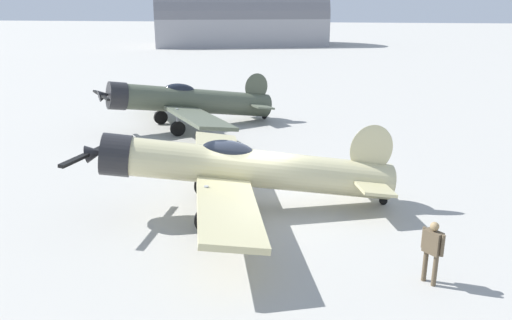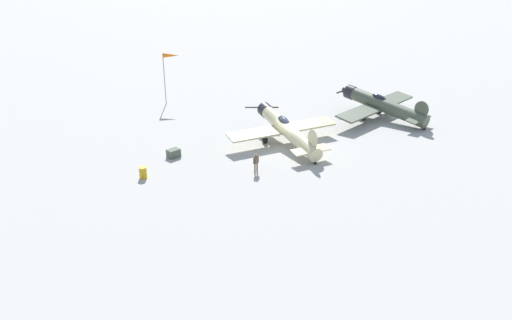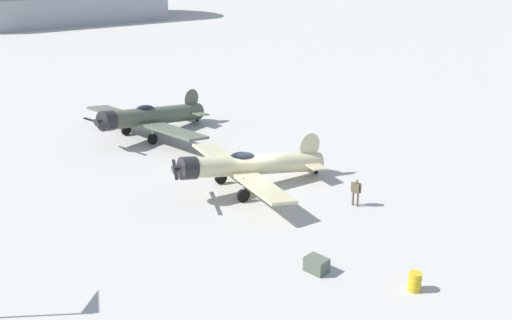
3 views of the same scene
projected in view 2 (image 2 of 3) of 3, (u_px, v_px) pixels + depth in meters
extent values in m
plane|color=#A8A59E|center=(288.00, 146.00, 45.77)|extent=(400.00, 400.00, 0.00)
cylinder|color=beige|center=(289.00, 131.00, 45.18)|extent=(9.39, 3.95, 2.55)
cylinder|color=#232326|center=(266.00, 110.00, 48.60)|extent=(1.43, 1.60, 1.46)
cone|color=#232326|center=(263.00, 108.00, 49.10)|extent=(0.76, 0.72, 0.63)
cube|color=black|center=(262.00, 107.00, 49.23)|extent=(0.27, 3.30, 0.27)
ellipsoid|color=black|center=(284.00, 121.00, 45.68)|extent=(1.92, 1.25, 0.91)
cube|color=#C6BC89|center=(282.00, 129.00, 46.17)|extent=(4.74, 10.67, 0.42)
ellipsoid|color=beige|center=(313.00, 139.00, 41.74)|extent=(1.68, 0.62, 1.89)
cube|color=#C6BC89|center=(311.00, 150.00, 42.30)|extent=(2.05, 3.57, 0.25)
cylinder|color=#999BA0|center=(265.00, 133.00, 46.15)|extent=(0.14, 0.14, 1.12)
cylinder|color=black|center=(265.00, 139.00, 46.37)|extent=(0.82, 0.43, 0.80)
cylinder|color=#999BA0|center=(294.00, 128.00, 47.40)|extent=(0.14, 0.14, 1.12)
cylinder|color=black|center=(293.00, 134.00, 47.62)|extent=(0.82, 0.43, 0.80)
cylinder|color=black|center=(315.00, 163.00, 42.03)|extent=(0.30, 0.18, 0.28)
cylinder|color=#4C5442|center=(386.00, 106.00, 51.93)|extent=(8.21, 6.65, 2.66)
cylinder|color=#232326|center=(351.00, 92.00, 54.44)|extent=(1.76, 1.83, 1.58)
cone|color=#232326|center=(346.00, 90.00, 54.82)|extent=(0.87, 0.87, 0.68)
cube|color=black|center=(344.00, 90.00, 54.91)|extent=(2.07, 2.40, 0.15)
ellipsoid|color=black|center=(379.00, 98.00, 52.22)|extent=(1.88, 1.68, 0.92)
cube|color=#565E4C|center=(376.00, 106.00, 52.71)|extent=(8.85, 10.85, 0.46)
ellipsoid|color=#4C5442|center=(422.00, 109.00, 49.29)|extent=(1.44, 1.13, 1.82)
cube|color=#565E4C|center=(418.00, 118.00, 49.80)|extent=(2.93, 3.38, 0.26)
cylinder|color=#999BA0|center=(363.00, 111.00, 52.14)|extent=(0.14, 0.14, 1.10)
cylinder|color=black|center=(363.00, 116.00, 52.35)|extent=(0.76, 0.64, 0.80)
cylinder|color=#999BA0|center=(379.00, 105.00, 54.24)|extent=(0.14, 0.14, 1.10)
cylinder|color=black|center=(379.00, 110.00, 54.45)|extent=(0.76, 0.64, 0.80)
cylinder|color=black|center=(424.00, 129.00, 49.69)|extent=(0.28, 0.25, 0.28)
cylinder|color=brown|center=(257.00, 167.00, 40.53)|extent=(0.12, 0.12, 0.84)
cylinder|color=brown|center=(255.00, 168.00, 40.31)|extent=(0.12, 0.12, 0.84)
cube|color=brown|center=(256.00, 160.00, 40.14)|extent=(0.48, 0.48, 0.59)
sphere|color=#977C53|center=(256.00, 155.00, 39.97)|extent=(0.22, 0.22, 0.22)
cylinder|color=brown|center=(258.00, 158.00, 40.33)|extent=(0.09, 0.09, 0.56)
cylinder|color=brown|center=(254.00, 161.00, 39.92)|extent=(0.09, 0.09, 0.56)
cube|color=#4C5647|center=(174.00, 153.00, 43.37)|extent=(1.22, 1.29, 0.72)
cylinder|color=gold|center=(143.00, 173.00, 39.51)|extent=(0.58, 0.58, 0.90)
torus|color=gold|center=(143.00, 171.00, 39.44)|extent=(0.62, 0.62, 0.04)
torus|color=gold|center=(143.00, 175.00, 39.58)|extent=(0.62, 0.62, 0.04)
cylinder|color=gray|center=(164.00, 79.00, 56.75)|extent=(0.10, 0.10, 5.68)
cone|color=orange|center=(171.00, 55.00, 55.67)|extent=(0.86, 1.86, 0.56)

